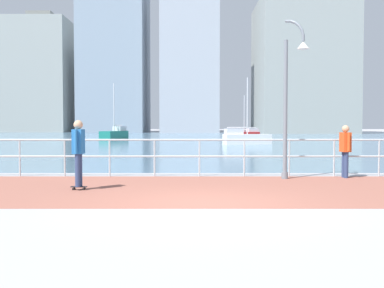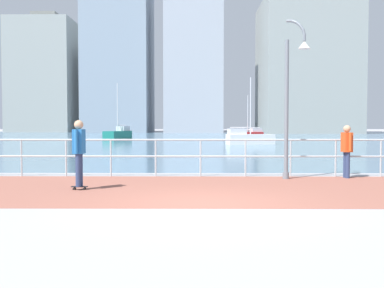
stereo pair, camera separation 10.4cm
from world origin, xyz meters
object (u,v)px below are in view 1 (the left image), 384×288
sailboat_teal (246,138)px  sailboat_navy (115,134)px  lamppost (292,91)px  bystander (346,147)px  sailboat_yellow (246,134)px  skateboarder (79,148)px

sailboat_teal → sailboat_navy: bearing=136.3°
sailboat_teal → sailboat_navy: (-12.65, 12.11, 0.06)m
lamppost → sailboat_navy: sailboat_navy is taller
lamppost → sailboat_teal: sailboat_teal is taller
bystander → sailboat_yellow: 38.68m
skateboarder → sailboat_teal: sailboat_teal is taller
skateboarder → sailboat_navy: bearing=98.2°
sailboat_teal → sailboat_yellow: sailboat_teal is taller
sailboat_yellow → sailboat_navy: size_ratio=0.82×
sailboat_yellow → skateboarder: bearing=-102.2°
bystander → sailboat_yellow: size_ratio=0.32×
skateboarder → sailboat_teal: (7.16, 25.96, -0.52)m
sailboat_navy → sailboat_teal: bearing=-43.7°
sailboat_navy → lamppost: bearing=-72.6°
sailboat_teal → sailboat_yellow: (1.73, 15.30, -0.04)m
sailboat_yellow → sailboat_navy: (-14.39, -3.19, 0.10)m
sailboat_teal → sailboat_navy: size_ratio=0.90×
lamppost → sailboat_yellow: size_ratio=0.95×
skateboarder → sailboat_navy: sailboat_navy is taller
skateboarder → sailboat_navy: (-5.50, 38.07, -0.46)m
lamppost → skateboarder: lamppost is taller
bystander → skateboarder: bearing=-160.7°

